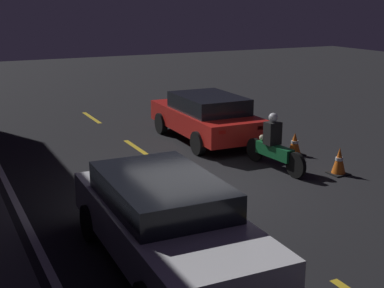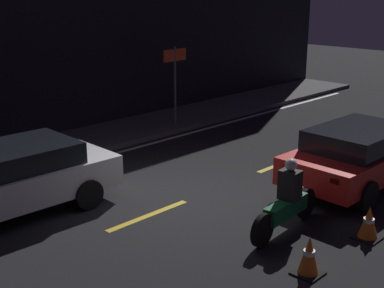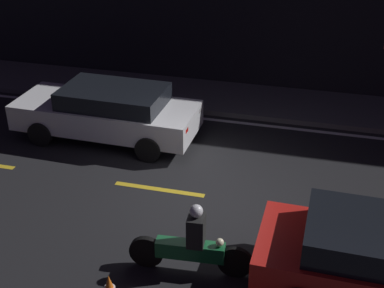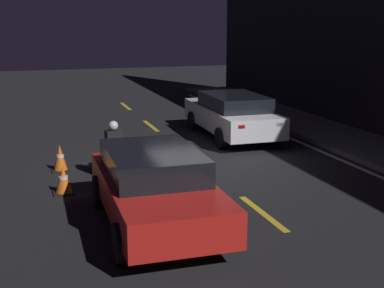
{
  "view_description": "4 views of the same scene",
  "coord_description": "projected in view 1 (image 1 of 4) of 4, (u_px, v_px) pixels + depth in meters",
  "views": [
    {
      "loc": [
        -9.87,
        4.98,
        3.95
      ],
      "look_at": [
        -0.68,
        0.41,
        1.19
      ],
      "focal_mm": 50.0,
      "sensor_mm": 36.0,
      "label": 1
    },
    {
      "loc": [
        -7.24,
        -7.34,
        4.33
      ],
      "look_at": [
        0.24,
        0.03,
        1.19
      ],
      "focal_mm": 50.0,
      "sensor_mm": 36.0,
      "label": 2
    },
    {
      "loc": [
        2.13,
        -9.14,
        6.28
      ],
      "look_at": [
        -0.31,
        0.14,
        1.13
      ],
      "focal_mm": 50.0,
      "sensor_mm": 36.0,
      "label": 3
    },
    {
      "loc": [
        12.25,
        -4.27,
        3.62
      ],
      "look_at": [
        0.93,
        -0.59,
        0.83
      ],
      "focal_mm": 50.0,
      "sensor_mm": 36.0,
      "label": 4
    }
  ],
  "objects": [
    {
      "name": "lane_dash_d",
      "position": [
        138.0,
        149.0,
        14.73
      ],
      "size": [
        2.0,
        0.14,
        0.01
      ],
      "color": "gold",
      "rests_on": "ground"
    },
    {
      "name": "lane_dash_c",
      "position": [
        217.0,
        202.0,
        10.84
      ],
      "size": [
        2.0,
        0.14,
        0.01
      ],
      "color": "gold",
      "rests_on": "ground"
    },
    {
      "name": "lane_solid_kerb",
      "position": [
        22.0,
        216.0,
        10.13
      ],
      "size": [
        25.2,
        0.14,
        0.01
      ],
      "color": "silver",
      "rests_on": "ground"
    },
    {
      "name": "lane_dash_e",
      "position": [
        92.0,
        118.0,
        18.62
      ],
      "size": [
        2.0,
        0.14,
        0.01
      ],
      "color": "gold",
      "rests_on": "ground"
    },
    {
      "name": "ground_plane",
      "position": [
        195.0,
        187.0,
        11.7
      ],
      "size": [
        56.0,
        56.0,
        0.0
      ],
      "primitive_type": "plane",
      "color": "black"
    },
    {
      "name": "sedan_white",
      "position": [
        165.0,
        219.0,
        8.11
      ],
      "size": [
        4.58,
        1.97,
        1.36
      ],
      "rotation": [
        0.0,
        0.0,
        3.12
      ],
      "color": "silver",
      "rests_on": "ground"
    },
    {
      "name": "traffic_cone_near",
      "position": [
        339.0,
        161.0,
        12.5
      ],
      "size": [
        0.43,
        0.43,
        0.65
      ],
      "color": "black",
      "rests_on": "ground"
    },
    {
      "name": "traffic_cone_mid",
      "position": [
        295.0,
        144.0,
        14.09
      ],
      "size": [
        0.45,
        0.45,
        0.6
      ],
      "color": "black",
      "rests_on": "ground"
    },
    {
      "name": "taxi_red",
      "position": [
        206.0,
        116.0,
        15.39
      ],
      "size": [
        4.22,
        1.96,
        1.36
      ],
      "rotation": [
        0.0,
        0.0,
        -0.02
      ],
      "color": "red",
      "rests_on": "ground"
    },
    {
      "name": "motorcycle",
      "position": [
        274.0,
        147.0,
        12.82
      ],
      "size": [
        2.14,
        0.38,
        1.37
      ],
      "rotation": [
        0.0,
        0.0,
        0.08
      ],
      "color": "black",
      "rests_on": "ground"
    }
  ]
}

